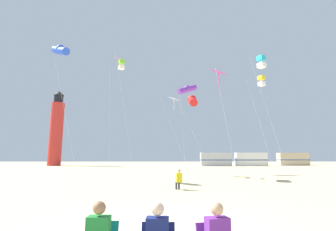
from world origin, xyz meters
name	(u,v)px	position (x,y,z in m)	size (l,w,h in m)	color
ground	(164,230)	(0.00, 0.00, 0.00)	(200.00, 200.00, 0.00)	beige
kite_flyer_standing	(179,179)	(0.84, 7.88, 0.61)	(0.40, 0.55, 1.16)	yellow
kite_tube_violet	(187,89)	(2.78, 22.27, 9.92)	(2.56, 1.80, 10.63)	silver
kite_diamond_magenta	(219,76)	(3.77, 9.64, 7.35)	(1.55, 1.55, 7.84)	silver
kite_box_lime	(121,65)	(-5.06, 21.35, 12.62)	(1.97, 2.22, 13.23)	silver
kite_tube_scarlet	(192,100)	(2.54, 15.27, 6.92)	(3.30, 2.91, 7.62)	silver
kite_box_gold	(261,81)	(10.89, 19.90, 10.24)	(2.15, 2.15, 10.84)	silver
kite_box_cyan	(261,62)	(9.02, 15.08, 10.56)	(2.57, 1.89, 11.15)	silver
kite_tube_blue	(60,50)	(-9.40, 14.64, 11.39)	(3.34, 3.28, 12.10)	silver
kite_diamond_orange	(119,64)	(-5.04, 19.96, 12.19)	(2.60, 2.60, 13.07)	silver
kite_diamond_white	(174,101)	(0.99, 17.41, 7.31)	(2.95, 2.10, 7.81)	silver
lighthouse_distant	(56,130)	(-24.09, 48.94, 7.84)	(2.80, 2.80, 16.80)	red
rv_van_silver	(216,159)	(11.00, 46.71, 1.39)	(6.50, 2.52, 2.80)	#B7BABF
rv_van_white	(251,159)	(18.51, 46.71, 1.39)	(6.57, 2.73, 2.80)	white
rv_van_tan	(293,159)	(28.93, 49.43, 1.39)	(6.51, 2.55, 2.80)	#C6B28C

